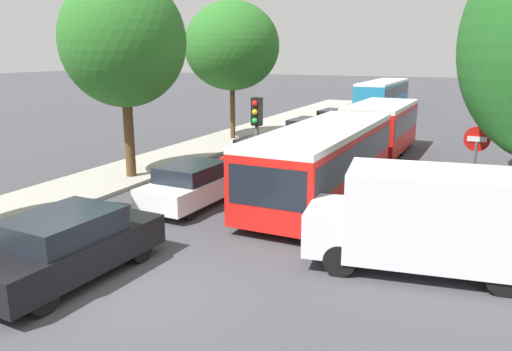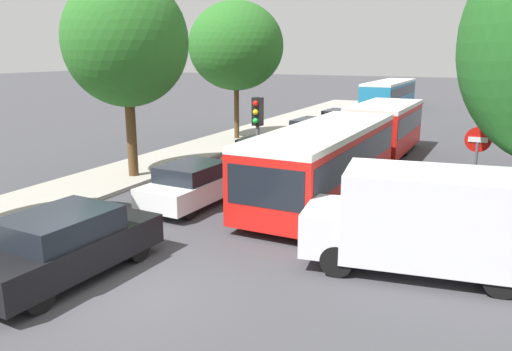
% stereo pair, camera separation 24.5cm
% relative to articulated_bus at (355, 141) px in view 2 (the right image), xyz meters
% --- Properties ---
extents(ground_plane, '(200.00, 200.00, 0.00)m').
position_rel_articulated_bus_xyz_m(ground_plane, '(-1.67, -11.65, -1.40)').
color(ground_plane, '#3D3D42').
extents(kerb_strip_left, '(3.20, 47.21, 0.14)m').
position_rel_articulated_bus_xyz_m(kerb_strip_left, '(-8.32, 6.96, -1.33)').
color(kerb_strip_left, '#9E998E').
rests_on(kerb_strip_left, ground).
extents(articulated_bus, '(2.90, 16.43, 2.43)m').
position_rel_articulated_bus_xyz_m(articulated_bus, '(0.00, 0.00, 0.00)').
color(articulated_bus, red).
rests_on(articulated_bus, ground).
extents(city_bus_rear, '(2.73, 11.23, 2.41)m').
position_rel_articulated_bus_xyz_m(city_bus_rear, '(-3.50, 25.56, -0.01)').
color(city_bus_rear, teal).
rests_on(city_bus_rear, ground).
extents(queued_car_black, '(2.08, 4.40, 1.50)m').
position_rel_articulated_bus_xyz_m(queued_car_black, '(-3.30, -11.77, -0.64)').
color(queued_car_black, black).
rests_on(queued_car_black, ground).
extents(queued_car_white, '(1.92, 4.07, 1.38)m').
position_rel_articulated_bus_xyz_m(queued_car_white, '(-3.65, -6.06, -0.70)').
color(queued_car_white, white).
rests_on(queued_car_white, ground).
extents(queued_car_red, '(2.07, 4.40, 1.49)m').
position_rel_articulated_bus_xyz_m(queued_car_red, '(-3.26, -1.04, -0.65)').
color(queued_car_red, '#B21E19').
rests_on(queued_car_red, ground).
extents(queued_car_green, '(2.09, 4.44, 1.51)m').
position_rel_articulated_bus_xyz_m(queued_car_green, '(-3.43, 5.13, -0.64)').
color(queued_car_green, '#236638').
rests_on(queued_car_green, ground).
extents(queued_car_navy, '(1.95, 4.14, 1.41)m').
position_rel_articulated_bus_xyz_m(queued_car_navy, '(-3.66, 10.68, -0.69)').
color(queued_car_navy, navy).
rests_on(queued_car_navy, ground).
extents(white_van, '(5.22, 2.63, 2.31)m').
position_rel_articulated_bus_xyz_m(white_van, '(3.74, -8.11, -0.16)').
color(white_van, silver).
rests_on(white_van, ground).
extents(traffic_light, '(0.33, 0.37, 3.40)m').
position_rel_articulated_bus_xyz_m(traffic_light, '(-2.06, -4.62, 1.10)').
color(traffic_light, '#56595E').
rests_on(traffic_light, ground).
extents(no_entry_sign, '(0.70, 0.08, 2.82)m').
position_rel_articulated_bus_xyz_m(no_entry_sign, '(4.50, -4.29, 0.47)').
color(no_entry_sign, '#56595E').
rests_on(no_entry_sign, ground).
extents(tree_left_mid, '(4.59, 4.59, 7.60)m').
position_rel_articulated_bus_xyz_m(tree_left_mid, '(-7.65, -4.09, 3.79)').
color(tree_left_mid, '#51381E').
rests_on(tree_left_mid, ground).
extents(tree_left_far, '(5.11, 5.11, 7.52)m').
position_rel_articulated_bus_xyz_m(tree_left_far, '(-8.09, 5.39, 3.63)').
color(tree_left_far, '#51381E').
rests_on(tree_left_far, ground).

